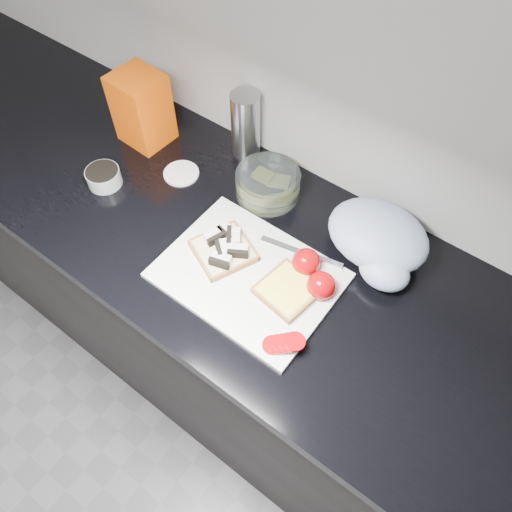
{
  "coord_description": "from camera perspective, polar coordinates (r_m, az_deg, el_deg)",
  "views": [
    {
      "loc": [
        0.53,
        0.63,
        1.88
      ],
      "look_at": [
        0.14,
        1.16,
        0.95
      ],
      "focal_mm": 35.0,
      "sensor_mm": 36.0,
      "label": 1
    }
  ],
  "objects": [
    {
      "name": "knife",
      "position": [
        1.19,
        6.38,
        0.02
      ],
      "size": [
        0.21,
        0.06,
        0.01
      ],
      "rotation": [
        0.0,
        0.0,
        0.2
      ],
      "color": "silver",
      "rests_on": "cutting_board"
    },
    {
      "name": "base_cabinet",
      "position": [
        1.65,
        -3.0,
        -7.08
      ],
      "size": [
        3.5,
        0.6,
        0.86
      ],
      "primitive_type": "cube",
      "color": "black",
      "rests_on": "ground"
    },
    {
      "name": "cutting_board",
      "position": [
        1.16,
        -0.89,
        -2.22
      ],
      "size": [
        0.4,
        0.3,
        0.01
      ],
      "primitive_type": "cube",
      "color": "silver",
      "rests_on": "countertop"
    },
    {
      "name": "bread_right",
      "position": [
        1.12,
        3.63,
        -3.91
      ],
      "size": [
        0.14,
        0.14,
        0.02
      ],
      "rotation": [
        0.0,
        0.0,
        -0.14
      ],
      "color": "beige",
      "rests_on": "cutting_board"
    },
    {
      "name": "bread_bag",
      "position": [
        1.45,
        -12.9,
        16.09
      ],
      "size": [
        0.13,
        0.13,
        0.2
      ],
      "primitive_type": "cube",
      "rotation": [
        0.0,
        0.0,
        -0.05
      ],
      "color": "#E34A03",
      "rests_on": "countertop"
    },
    {
      "name": "countertop",
      "position": [
        1.27,
        -3.87,
        2.54
      ],
      "size": [
        3.5,
        0.64,
        0.04
      ],
      "primitive_type": "cube",
      "color": "black",
      "rests_on": "base_cabinet"
    },
    {
      "name": "seed_tub",
      "position": [
        1.39,
        -17.04,
        8.7
      ],
      "size": [
        0.09,
        0.09,
        0.05
      ],
      "color": "#959999",
      "rests_on": "countertop"
    },
    {
      "name": "steel_canister",
      "position": [
        1.38,
        -1.2,
        14.76
      ],
      "size": [
        0.08,
        0.08,
        0.19
      ],
      "primitive_type": "cylinder",
      "color": "#A7A7AB",
      "rests_on": "countertop"
    },
    {
      "name": "bread_left",
      "position": [
        1.18,
        -3.65,
        0.81
      ],
      "size": [
        0.18,
        0.18,
        0.04
      ],
      "rotation": [
        0.0,
        0.0,
        -0.42
      ],
      "color": "beige",
      "rests_on": "cutting_board"
    },
    {
      "name": "grocery_bag",
      "position": [
        1.2,
        13.85,
        1.81
      ],
      "size": [
        0.25,
        0.22,
        0.11
      ],
      "rotation": [
        0.0,
        0.0,
        -0.01
      ],
      "color": "#AABBD1",
      "rests_on": "countertop"
    },
    {
      "name": "glass_bowl",
      "position": [
        1.3,
        1.36,
        8.22
      ],
      "size": [
        0.17,
        0.17,
        0.07
      ],
      "rotation": [
        0.0,
        0.0,
        0.04
      ],
      "color": "silver",
      "rests_on": "countertop"
    },
    {
      "name": "tomato_slices",
      "position": [
        1.06,
        3.18,
        -9.92
      ],
      "size": [
        0.09,
        0.08,
        0.02
      ],
      "rotation": [
        0.0,
        0.0,
        0.21
      ],
      "color": "#A80308",
      "rests_on": "cutting_board"
    },
    {
      "name": "tub_lid",
      "position": [
        1.39,
        -8.54,
        9.32
      ],
      "size": [
        0.13,
        0.13,
        0.01
      ],
      "primitive_type": "cylinder",
      "rotation": [
        0.0,
        0.0,
        0.43
      ],
      "color": "white",
      "rests_on": "countertop"
    },
    {
      "name": "whole_tomatoes",
      "position": [
        1.14,
        6.58,
        -2.04
      ],
      "size": [
        0.13,
        0.1,
        0.07
      ],
      "rotation": [
        0.0,
        0.0,
        -0.17
      ],
      "color": "#A80308",
      "rests_on": "countertop"
    }
  ]
}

